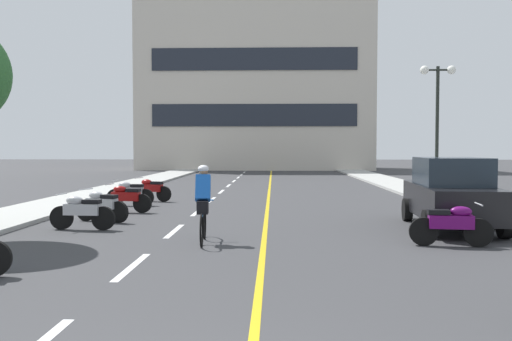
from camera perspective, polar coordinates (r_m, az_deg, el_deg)
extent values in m
plane|color=#38383A|center=(24.32, 0.79, -2.46)|extent=(140.00, 140.00, 0.00)
cube|color=#A8A8A3|center=(28.36, -13.81, -1.71)|extent=(2.40, 72.00, 0.12)
cube|color=#A8A8A3|center=(28.12, 15.75, -1.76)|extent=(2.40, 72.00, 0.12)
cube|color=silver|center=(9.77, -12.95, -9.85)|extent=(0.14, 2.20, 0.01)
cube|color=silver|center=(13.61, -8.62, -6.34)|extent=(0.14, 2.20, 0.01)
cube|color=silver|center=(17.53, -6.23, -4.36)|extent=(0.14, 2.20, 0.01)
cube|color=silver|center=(21.47, -4.72, -3.11)|extent=(0.14, 2.20, 0.01)
cube|color=silver|center=(25.43, -3.68, -2.24)|extent=(0.14, 2.20, 0.01)
cube|color=silver|center=(29.41, -2.93, -1.61)|extent=(0.14, 2.20, 0.01)
cube|color=silver|center=(33.38, -2.35, -1.12)|extent=(0.14, 2.20, 0.01)
cube|color=silver|center=(37.37, -1.90, -0.74)|extent=(0.14, 2.20, 0.01)
cube|color=silver|center=(41.35, -1.53, -0.44)|extent=(0.14, 2.20, 0.01)
cube|color=silver|center=(45.34, -1.23, -0.18)|extent=(0.14, 2.20, 0.01)
cube|color=silver|center=(49.33, -0.98, 0.03)|extent=(0.14, 2.20, 0.01)
cube|color=gold|center=(27.31, 1.43, -1.91)|extent=(0.12, 66.00, 0.01)
cube|color=beige|center=(53.00, -0.03, 9.17)|extent=(21.78, 8.75, 16.57)
cube|color=#1E232D|center=(48.30, -0.21, 5.87)|extent=(18.30, 0.10, 1.99)
cube|color=#1E232D|center=(48.85, -0.21, 11.71)|extent=(18.30, 0.10, 1.99)
cylinder|color=black|center=(23.61, 18.59, 4.01)|extent=(0.14, 0.14, 5.31)
cylinder|color=black|center=(23.81, 18.67, 10.04)|extent=(1.10, 0.08, 0.08)
sphere|color=white|center=(23.66, 17.38, 10.10)|extent=(0.36, 0.36, 0.36)
sphere|color=white|center=(23.97, 19.95, 9.96)|extent=(0.36, 0.36, 0.36)
cylinder|color=black|center=(15.86, 15.69, -4.00)|extent=(0.27, 0.65, 0.64)
cylinder|color=black|center=(16.22, 21.64, -3.94)|extent=(0.27, 0.65, 0.64)
cylinder|color=black|center=(13.12, 17.70, -5.36)|extent=(0.27, 0.65, 0.64)
cylinder|color=black|center=(13.56, 24.78, -5.22)|extent=(0.27, 0.65, 0.64)
cube|color=black|center=(14.62, 19.90, -3.02)|extent=(2.02, 4.32, 0.80)
cube|color=#1E2833|center=(14.57, 19.94, -0.08)|extent=(1.72, 2.31, 0.70)
cylinder|color=black|center=(12.20, 22.43, -6.11)|extent=(0.61, 0.17, 0.60)
cylinder|color=black|center=(11.98, 17.28, -6.18)|extent=(0.61, 0.17, 0.60)
cube|color=#590C59|center=(12.05, 19.89, -5.12)|extent=(0.93, 0.38, 0.28)
ellipsoid|color=#590C59|center=(12.06, 20.84, -4.07)|extent=(0.47, 0.29, 0.22)
cube|color=black|center=(11.98, 18.73, -4.18)|extent=(0.47, 0.29, 0.10)
cylinder|color=silver|center=(12.13, 22.47, -3.30)|extent=(0.10, 0.60, 0.03)
cylinder|color=black|center=(14.54, -19.85, -4.72)|extent=(0.61, 0.15, 0.60)
cylinder|color=black|center=(14.08, -15.83, -4.89)|extent=(0.61, 0.15, 0.60)
cube|color=#B2B2B7|center=(14.28, -17.88, -3.93)|extent=(0.92, 0.35, 0.28)
ellipsoid|color=#B2B2B7|center=(14.34, -18.62, -3.03)|extent=(0.46, 0.28, 0.22)
cube|color=black|center=(14.15, -16.97, -3.16)|extent=(0.46, 0.28, 0.10)
cylinder|color=silver|center=(14.48, -19.88, -2.36)|extent=(0.08, 0.60, 0.03)
cylinder|color=black|center=(16.00, -17.53, -4.04)|extent=(0.60, 0.30, 0.60)
cylinder|color=black|center=(15.33, -14.33, -4.28)|extent=(0.60, 0.30, 0.60)
cube|color=#B2B2B7|center=(15.63, -15.98, -3.36)|extent=(0.94, 0.57, 0.28)
ellipsoid|color=#B2B2B7|center=(15.73, -16.56, -2.53)|extent=(0.50, 0.37, 0.22)
cube|color=black|center=(15.46, -15.25, -2.67)|extent=(0.50, 0.37, 0.10)
cylinder|color=silver|center=(15.94, -17.56, -1.90)|extent=(0.23, 0.57, 0.03)
cylinder|color=black|center=(17.94, -15.20, -3.32)|extent=(0.61, 0.18, 0.60)
cylinder|color=black|center=(17.50, -11.92, -3.43)|extent=(0.61, 0.18, 0.60)
cube|color=maroon|center=(17.69, -13.59, -2.67)|extent=(0.93, 0.40, 0.28)
ellipsoid|color=maroon|center=(17.75, -14.19, -1.95)|extent=(0.47, 0.30, 0.22)
cube|color=black|center=(17.58, -12.84, -2.04)|extent=(0.47, 0.30, 0.10)
cylinder|color=silver|center=(17.89, -15.22, -1.41)|extent=(0.11, 0.60, 0.03)
cylinder|color=black|center=(19.93, -14.66, -2.75)|extent=(0.60, 0.12, 0.60)
cylinder|color=black|center=(19.61, -11.60, -2.80)|extent=(0.60, 0.12, 0.60)
cube|color=#B2B2B7|center=(19.74, -13.15, -2.14)|extent=(0.91, 0.30, 0.28)
ellipsoid|color=#B2B2B7|center=(19.78, -13.71, -1.50)|extent=(0.45, 0.25, 0.22)
cube|color=black|center=(19.66, -12.45, -1.57)|extent=(0.45, 0.25, 0.10)
cylinder|color=silver|center=(19.88, -14.68, -1.03)|extent=(0.05, 0.60, 0.03)
cylinder|color=black|center=(21.48, -12.27, -2.36)|extent=(0.60, 0.28, 0.60)
cylinder|color=black|center=(20.91, -9.71, -2.46)|extent=(0.60, 0.28, 0.60)
cube|color=maroon|center=(21.17, -11.02, -1.82)|extent=(0.94, 0.54, 0.28)
ellipsoid|color=maroon|center=(21.26, -11.48, -1.21)|extent=(0.49, 0.36, 0.22)
cube|color=black|center=(21.03, -10.43, -1.29)|extent=(0.49, 0.36, 0.10)
cylinder|color=silver|center=(21.43, -12.29, -0.76)|extent=(0.21, 0.58, 0.03)
torus|color=black|center=(12.39, -5.46, -5.62)|extent=(0.09, 0.72, 0.72)
torus|color=black|center=(11.35, -5.77, -6.36)|extent=(0.09, 0.72, 0.72)
cylinder|color=blue|center=(11.81, -5.62, -4.55)|extent=(0.10, 0.95, 0.04)
cube|color=black|center=(11.63, -5.67, -3.56)|extent=(0.11, 0.21, 0.06)
cylinder|color=blue|center=(12.23, -5.49, -3.13)|extent=(0.42, 0.06, 0.03)
cube|color=black|center=(11.69, -5.66, -3.88)|extent=(0.26, 0.38, 0.28)
cube|color=blue|center=(11.80, -5.62, -1.87)|extent=(0.35, 0.47, 0.61)
sphere|color=#8C6647|center=(11.91, -5.59, -0.14)|extent=(0.20, 0.20, 0.20)
ellipsoid|color=white|center=(11.91, -5.59, 0.20)|extent=(0.24, 0.26, 0.16)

